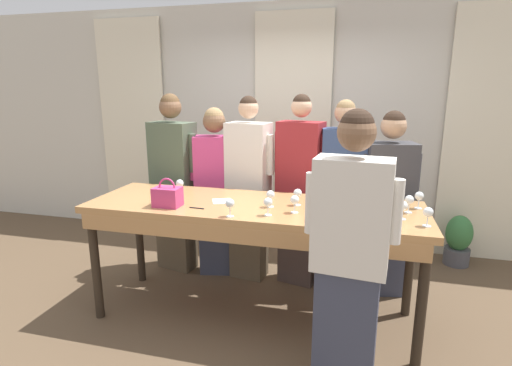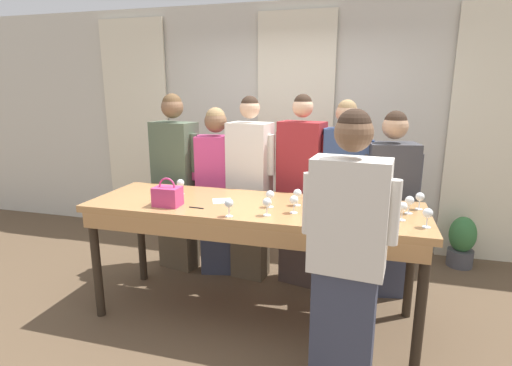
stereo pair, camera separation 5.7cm
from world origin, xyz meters
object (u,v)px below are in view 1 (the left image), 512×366
(wine_glass_by_handbag, at_px, (428,213))
(guest_striped_shirt, at_px, (299,190))
(wine_glass_near_host, at_px, (180,184))
(guest_olive_jacket, at_px, (174,182))
(wine_glass_front_left, at_px, (403,206))
(wine_glass_by_bottle, at_px, (298,194))
(wine_glass_front_mid, at_px, (409,200))
(wine_glass_center_left, at_px, (268,203))
(wine_glass_back_right, at_px, (419,197))
(guest_cream_sweater, at_px, (249,189))
(wine_glass_back_mid, at_px, (334,213))
(host_pouring, at_px, (349,257))
(wine_glass_front_right, at_px, (295,200))
(tasting_bar, at_px, (253,216))
(potted_plant, at_px, (458,240))
(wine_glass_center_mid, at_px, (315,189))
(wine_glass_back_left, at_px, (270,195))
(wine_bottle, at_px, (335,200))
(handbag, at_px, (167,196))
(wine_glass_center_right, at_px, (230,204))
(guest_pink_top, at_px, (216,190))
(guest_beige_cap, at_px, (387,204))
(guest_navy_coat, at_px, (341,194))

(wine_glass_by_handbag, distance_m, guest_striped_shirt, 1.34)
(wine_glass_near_host, height_order, guest_olive_jacket, guest_olive_jacket)
(wine_glass_front_left, height_order, wine_glass_by_bottle, same)
(wine_glass_front_mid, relative_size, wine_glass_center_left, 1.00)
(wine_glass_back_right, xyz_separation_m, guest_cream_sweater, (-1.46, 0.50, -0.16))
(wine_glass_back_mid, bearing_deg, wine_glass_near_host, 159.90)
(host_pouring, bearing_deg, wine_glass_front_right, 126.85)
(tasting_bar, distance_m, wine_glass_front_mid, 1.17)
(wine_glass_near_host, distance_m, guest_cream_sweater, 0.75)
(wine_glass_center_left, bearing_deg, potted_plant, 46.20)
(wine_glass_center_mid, height_order, wine_glass_back_mid, same)
(wine_glass_front_left, distance_m, wine_glass_near_host, 1.78)
(wine_glass_near_host, bearing_deg, potted_plant, 28.69)
(wine_glass_front_mid, distance_m, guest_cream_sweater, 1.53)
(wine_glass_back_right, height_order, wine_glass_by_handbag, same)
(wine_glass_back_left, distance_m, potted_plant, 2.44)
(wine_glass_front_left, distance_m, guest_olive_jacket, 2.26)
(wine_glass_by_bottle, bearing_deg, wine_bottle, -28.53)
(wine_glass_back_left, relative_size, guest_cream_sweater, 0.07)
(host_pouring, bearing_deg, handbag, 161.29)
(wine_bottle, relative_size, guest_striped_shirt, 0.17)
(wine_glass_back_mid, relative_size, guest_olive_jacket, 0.07)
(wine_glass_back_left, bearing_deg, handbag, -167.05)
(wine_glass_front_left, distance_m, wine_glass_center_left, 0.93)
(wine_glass_front_left, bearing_deg, guest_striped_shirt, 135.97)
(wine_glass_near_host, bearing_deg, wine_bottle, -9.84)
(guest_cream_sweater, bearing_deg, guest_striped_shirt, 0.00)
(wine_glass_center_mid, xyz_separation_m, host_pouring, (0.30, -0.92, -0.16))
(wine_bottle, xyz_separation_m, wine_glass_center_right, (-0.71, -0.24, -0.02))
(wine_glass_center_mid, xyz_separation_m, wine_glass_back_right, (0.78, -0.03, 0.00))
(guest_pink_top, bearing_deg, tasting_bar, -51.83)
(wine_glass_front_left, relative_size, wine_glass_back_right, 1.00)
(handbag, bearing_deg, wine_glass_back_mid, -6.35)
(wine_glass_center_right, bearing_deg, guest_olive_jacket, 132.01)
(wine_glass_by_bottle, xyz_separation_m, potted_plant, (1.52, 1.46, -0.79))
(wine_glass_back_left, height_order, guest_striped_shirt, guest_striped_shirt)
(wine_glass_front_mid, xyz_separation_m, wine_glass_back_right, (0.08, 0.13, 0.00))
(guest_striped_shirt, bearing_deg, wine_glass_back_right, -27.30)
(wine_glass_front_left, distance_m, wine_glass_back_right, 0.33)
(wine_glass_center_left, xyz_separation_m, guest_pink_top, (-0.74, 0.95, -0.19))
(tasting_bar, bearing_deg, guest_beige_cap, 34.72)
(wine_bottle, height_order, guest_navy_coat, guest_navy_coat)
(wine_glass_by_handbag, bearing_deg, potted_plant, 70.04)
(wine_glass_front_mid, xyz_separation_m, potted_plant, (0.71, 1.44, -0.79))
(wine_glass_front_right, relative_size, wine_glass_near_host, 1.00)
(wine_glass_front_right, relative_size, wine_glass_center_left, 1.00)
(wine_glass_near_host, distance_m, host_pouring, 1.65)
(guest_navy_coat, bearing_deg, guest_beige_cap, 0.00)
(wine_glass_center_right, bearing_deg, wine_bottle, 18.37)
(guest_pink_top, relative_size, guest_navy_coat, 0.95)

